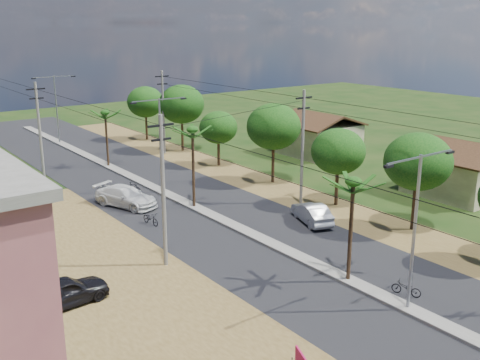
% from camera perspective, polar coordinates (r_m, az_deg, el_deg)
% --- Properties ---
extents(ground, '(160.00, 160.00, 0.00)m').
position_cam_1_polar(ground, '(30.01, 16.63, -12.57)').
color(ground, black).
rests_on(ground, ground).
extents(road, '(12.00, 110.00, 0.04)m').
position_cam_1_polar(road, '(39.79, -0.83, -4.70)').
color(road, black).
rests_on(road, ground).
extents(median, '(1.00, 90.00, 0.18)m').
position_cam_1_polar(median, '(42.09, -3.22, -3.46)').
color(median, '#605E56').
rests_on(median, ground).
extents(dirt_lot_west, '(18.00, 46.00, 0.04)m').
position_cam_1_polar(dirt_lot_west, '(27.92, -18.21, -14.94)').
color(dirt_lot_west, brown).
rests_on(dirt_lot_west, ground).
extents(dirt_shoulder_east, '(5.00, 90.00, 0.03)m').
position_cam_1_polar(dirt_shoulder_east, '(45.01, 7.99, -2.41)').
color(dirt_shoulder_east, brown).
rests_on(dirt_shoulder_east, ground).
extents(house_east_near, '(7.60, 7.50, 4.60)m').
position_cam_1_polar(house_east_near, '(50.17, 21.59, 1.34)').
color(house_east_near, '#968B65').
rests_on(house_east_near, ground).
extents(house_east_far, '(7.60, 7.50, 4.60)m').
position_cam_1_polar(house_east_far, '(61.93, 7.93, 4.85)').
color(house_east_far, '#968B65').
rests_on(house_east_far, ground).
extents(tree_east_c, '(4.60, 4.60, 6.83)m').
position_cam_1_polar(tree_east_c, '(39.61, 17.62, 1.79)').
color(tree_east_c, black).
rests_on(tree_east_c, ground).
extents(tree_east_d, '(4.20, 4.20, 6.13)m').
position_cam_1_polar(tree_east_d, '(43.82, 9.96, 2.88)').
color(tree_east_d, black).
rests_on(tree_east_d, ground).
extents(tree_east_e, '(4.80, 4.80, 7.14)m').
position_cam_1_polar(tree_east_e, '(49.51, 3.43, 5.44)').
color(tree_east_e, black).
rests_on(tree_east_e, ground).
extents(tree_east_f, '(3.80, 3.80, 5.52)m').
position_cam_1_polar(tree_east_f, '(55.76, -2.21, 5.36)').
color(tree_east_f, black).
rests_on(tree_east_f, ground).
extents(tree_east_g, '(5.00, 5.00, 7.38)m').
position_cam_1_polar(tree_east_g, '(62.53, -5.96, 7.66)').
color(tree_east_g, black).
rests_on(tree_east_g, ground).
extents(tree_east_h, '(4.40, 4.40, 6.52)m').
position_cam_1_polar(tree_east_h, '(69.41, -9.59, 7.82)').
color(tree_east_h, black).
rests_on(tree_east_h, ground).
extents(palm_median_near, '(2.00, 2.00, 6.15)m').
position_cam_1_polar(palm_median_near, '(30.26, 11.43, -0.63)').
color(palm_median_near, black).
rests_on(palm_median_near, ground).
extents(palm_median_mid, '(2.00, 2.00, 6.55)m').
position_cam_1_polar(palm_median_mid, '(42.22, -4.85, 4.74)').
color(palm_median_mid, black).
rests_on(palm_median_mid, ground).
extents(palm_median_far, '(2.00, 2.00, 5.85)m').
position_cam_1_polar(palm_median_far, '(56.37, -13.53, 6.46)').
color(palm_median_far, black).
rests_on(palm_median_far, ground).
extents(streetlight_near, '(5.10, 0.18, 8.00)m').
position_cam_1_polar(streetlight_near, '(28.12, 17.39, -3.92)').
color(streetlight_near, gray).
rests_on(streetlight_near, ground).
extents(streetlight_mid, '(5.10, 0.18, 8.00)m').
position_cam_1_polar(streetlight_mid, '(46.68, -8.08, 4.30)').
color(streetlight_mid, gray).
rests_on(streetlight_mid, ground).
extents(streetlight_far, '(5.10, 0.18, 8.00)m').
position_cam_1_polar(streetlight_far, '(69.40, -18.17, 7.39)').
color(streetlight_far, gray).
rests_on(streetlight_far, ground).
extents(utility_pole_w_b, '(1.60, 0.24, 9.00)m').
position_cam_1_polar(utility_pole_w_b, '(32.33, -7.82, -0.85)').
color(utility_pole_w_b, '#605E56').
rests_on(utility_pole_w_b, ground).
extents(utility_pole_w_c, '(1.60, 0.24, 9.00)m').
position_cam_1_polar(utility_pole_w_c, '(52.24, -19.68, 4.72)').
color(utility_pole_w_c, '#605E56').
rests_on(utility_pole_w_c, ground).
extents(utility_pole_e_b, '(1.60, 0.24, 9.00)m').
position_cam_1_polar(utility_pole_e_b, '(43.80, 6.37, 3.57)').
color(utility_pole_e_b, '#605E56').
rests_on(utility_pole_e_b, ground).
extents(utility_pole_e_c, '(1.60, 0.24, 9.00)m').
position_cam_1_polar(utility_pole_e_c, '(61.47, -7.80, 7.01)').
color(utility_pole_e_c, '#605E56').
rests_on(utility_pole_e_c, ground).
extents(car_silver_mid, '(2.87, 4.61, 1.43)m').
position_cam_1_polar(car_silver_mid, '(40.53, 7.30, -3.39)').
color(car_silver_mid, '#9DA0A4').
rests_on(car_silver_mid, ground).
extents(car_white_far, '(4.00, 5.80, 1.56)m').
position_cam_1_polar(car_white_far, '(44.64, -11.51, -1.70)').
color(car_white_far, silver).
rests_on(car_white_far, ground).
extents(car_parked_dark, '(4.58, 2.18, 1.51)m').
position_cam_1_polar(car_parked_dark, '(30.22, -17.35, -10.82)').
color(car_parked_dark, black).
rests_on(car_parked_dark, ground).
extents(moto_rider_east, '(1.08, 1.66, 0.82)m').
position_cam_1_polar(moto_rider_east, '(31.23, 16.53, -10.55)').
color(moto_rider_east, black).
rests_on(moto_rider_east, ground).
extents(moto_rider_west_a, '(0.81, 1.78, 0.90)m').
position_cam_1_polar(moto_rider_west_a, '(40.41, -9.05, -3.92)').
color(moto_rider_west_a, black).
rests_on(moto_rider_west_a, ground).
extents(moto_rider_west_b, '(1.10, 1.67, 0.98)m').
position_cam_1_polar(moto_rider_west_b, '(47.82, -10.79, -0.85)').
color(moto_rider_west_b, black).
rests_on(moto_rider_west_b, ground).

